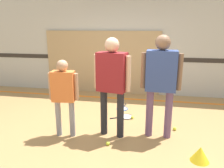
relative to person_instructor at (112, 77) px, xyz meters
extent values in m
plane|color=#A87F4C|center=(-0.13, 0.13, -1.07)|extent=(16.00, 16.00, 0.00)
cube|color=beige|center=(-0.13, 2.65, 0.53)|extent=(16.00, 0.06, 3.20)
cube|color=#2D2823|center=(-0.13, 2.61, -0.05)|extent=(16.00, 0.01, 0.12)
cube|color=tan|center=(-0.78, 2.59, -0.18)|extent=(3.32, 0.05, 1.79)
cube|color=orange|center=(-0.13, 2.07, -1.07)|extent=(14.40, 0.10, 0.01)
cylinder|color=#232328|center=(-0.15, 0.03, -0.65)|extent=(0.12, 0.12, 0.83)
cylinder|color=#232328|center=(0.15, -0.03, -0.65)|extent=(0.12, 0.12, 0.83)
cube|color=maroon|center=(0.00, 0.00, 0.09)|extent=(0.53, 0.36, 0.66)
sphere|color=#DBAD89|center=(0.00, 0.00, 0.54)|extent=(0.24, 0.24, 0.24)
cylinder|color=#DBAD89|center=(-0.28, 0.06, 0.08)|extent=(0.09, 0.09, 0.59)
cylinder|color=#DBAD89|center=(0.28, -0.06, 0.08)|extent=(0.09, 0.09, 0.59)
cylinder|color=gray|center=(-0.93, -0.18, -0.74)|extent=(0.10, 0.10, 0.66)
cylinder|color=gray|center=(-0.69, -0.15, -0.74)|extent=(0.10, 0.10, 0.66)
cube|color=orange|center=(-0.81, -0.17, -0.15)|extent=(0.40, 0.24, 0.52)
sphere|color=tan|center=(-0.81, -0.17, 0.20)|extent=(0.19, 0.19, 0.19)
cylinder|color=tan|center=(-1.03, -0.19, -0.16)|extent=(0.07, 0.07, 0.46)
cylinder|color=tan|center=(-0.59, -0.15, -0.16)|extent=(0.07, 0.07, 0.46)
cylinder|color=#6B4C70|center=(0.97, 0.10, -0.64)|extent=(0.12, 0.12, 0.85)
cylinder|color=#6B4C70|center=(0.65, 0.12, -0.64)|extent=(0.12, 0.12, 0.85)
cube|color=#334784|center=(0.81, 0.11, 0.12)|extent=(0.51, 0.30, 0.67)
sphere|color=brown|center=(0.81, 0.11, 0.58)|extent=(0.25, 0.25, 0.25)
cylinder|color=brown|center=(1.10, 0.10, 0.11)|extent=(0.09, 0.09, 0.60)
cylinder|color=brown|center=(0.52, 0.12, 0.11)|extent=(0.09, 0.09, 0.60)
torus|color=#28282D|center=(0.16, 0.84, -1.06)|extent=(0.39, 0.39, 0.02)
cylinder|color=silver|center=(0.16, 0.84, -1.06)|extent=(0.25, 0.25, 0.01)
cylinder|color=black|center=(-0.06, 0.73, -1.06)|extent=(0.21, 0.12, 0.02)
sphere|color=black|center=(-0.16, 0.69, -1.06)|extent=(0.03, 0.03, 0.03)
torus|color=blue|center=(0.00, 1.29, -1.06)|extent=(0.30, 0.30, 0.02)
cylinder|color=silver|center=(0.00, 1.29, -1.06)|extent=(0.23, 0.23, 0.01)
cylinder|color=black|center=(0.03, 1.52, -1.06)|extent=(0.05, 0.21, 0.02)
sphere|color=black|center=(0.05, 1.63, -1.06)|extent=(0.03, 0.03, 0.03)
sphere|color=#CCE038|center=(0.00, -0.37, -1.04)|extent=(0.07, 0.07, 0.07)
sphere|color=#CCE038|center=(-0.01, 0.83, -1.04)|extent=(0.07, 0.07, 0.07)
sphere|color=#CCE038|center=(0.29, 0.78, -1.04)|extent=(0.07, 0.07, 0.07)
sphere|color=#CCE038|center=(1.13, 0.40, -1.04)|extent=(0.07, 0.07, 0.07)
cone|color=yellow|center=(1.40, -0.55, -0.96)|extent=(0.27, 0.27, 0.23)
camera|label=1|loc=(0.66, -3.52, 0.83)|focal=35.00mm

